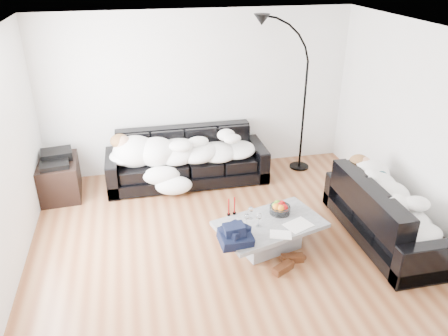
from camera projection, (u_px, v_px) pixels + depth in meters
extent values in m
plane|color=brown|center=(229.00, 240.00, 5.65)|extent=(5.00, 5.00, 0.00)
cube|color=silver|center=(198.00, 93.00, 7.04)|extent=(5.00, 0.02, 2.60)
cube|color=silver|center=(421.00, 132.00, 5.55)|extent=(0.02, 4.50, 2.60)
plane|color=white|center=(230.00, 33.00, 4.49)|extent=(5.00, 5.00, 0.00)
cube|color=black|center=(187.00, 158.00, 6.94)|extent=(2.52, 0.87, 0.82)
cube|color=black|center=(387.00, 211.00, 5.54)|extent=(0.83, 1.95, 0.79)
ellipsoid|color=#0A3F4A|center=(363.00, 168.00, 5.91)|extent=(0.42, 0.38, 0.20)
cube|color=#939699|center=(269.00, 235.00, 5.43)|extent=(1.44, 1.07, 0.38)
cylinder|color=white|center=(280.00, 207.00, 5.51)|extent=(0.33, 0.33, 0.16)
cylinder|color=white|center=(251.00, 213.00, 5.40)|extent=(0.07, 0.07, 0.16)
cylinder|color=white|center=(246.00, 220.00, 5.25)|extent=(0.08, 0.08, 0.16)
cylinder|color=white|center=(259.00, 220.00, 5.23)|extent=(0.09, 0.09, 0.19)
cylinder|color=maroon|center=(229.00, 207.00, 5.44)|extent=(0.05, 0.05, 0.23)
cylinder|color=maroon|center=(234.00, 206.00, 5.47)|extent=(0.05, 0.05, 0.24)
cube|color=silver|center=(298.00, 225.00, 5.29)|extent=(0.39, 0.35, 0.01)
cube|color=silver|center=(281.00, 234.00, 5.11)|extent=(0.30, 0.25, 0.01)
cube|color=black|center=(60.00, 178.00, 6.59)|extent=(0.61, 0.85, 0.56)
cube|color=black|center=(56.00, 157.00, 6.44)|extent=(0.48, 0.40, 0.13)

